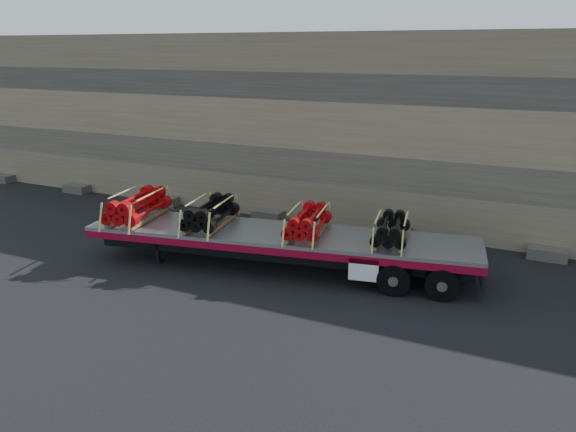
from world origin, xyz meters
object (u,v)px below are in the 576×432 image
trailer (279,250)px  bundle_rear (391,230)px  bundle_midrear (308,222)px  bundle_front (137,207)px  bundle_midfront (210,214)px

trailer → bundle_rear: bearing=-0.0°
bundle_midrear → trailer: bearing=-180.0°
trailer → bundle_midrear: (0.88, 0.16, 0.96)m
bundle_front → bundle_rear: (7.87, 1.40, -0.08)m
trailer → bundle_midfront: size_ratio=5.33×
bundle_front → bundle_midfront: (2.45, 0.44, -0.03)m
bundle_front → bundle_midrear: 5.57m
bundle_rear → trailer: bearing=180.0°
bundle_midrear → bundle_midfront: bearing=180.0°
trailer → bundle_midfront: (-2.15, -0.38, 0.98)m
trailer → bundle_rear: bundle_rear is taller
bundle_midrear → bundle_rear: 2.42m
bundle_front → bundle_midrear: bearing=-0.0°
bundle_midfront → bundle_midrear: (3.03, 0.54, -0.02)m
bundle_front → bundle_rear: bearing=-0.0°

